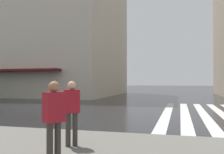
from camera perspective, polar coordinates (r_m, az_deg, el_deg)
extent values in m
cube|color=silver|center=(15.51, 23.38, -7.66)|extent=(13.00, 0.50, 0.01)
cube|color=silver|center=(15.40, 19.67, -7.73)|extent=(13.00, 0.50, 0.01)
cube|color=silver|center=(15.35, 15.91, -7.78)|extent=(13.00, 0.50, 0.01)
cube|color=silver|center=(15.36, 12.14, -7.79)|extent=(13.00, 0.50, 0.01)
cube|color=beige|center=(38.30, -15.79, 10.48)|extent=(17.07, 21.68, 18.86)
cube|color=maroon|center=(5.28, -12.79, -6.54)|extent=(0.47, 0.41, 0.60)
sphere|color=#936B4C|center=(5.25, -12.77, -2.09)|extent=(0.22, 0.22, 0.22)
cylinder|color=#38332D|center=(5.35, -13.67, -14.39)|extent=(0.13, 0.13, 0.86)
cylinder|color=#38332D|center=(5.44, -11.98, -14.17)|extent=(0.13, 0.13, 0.86)
cube|color=maroon|center=(6.74, -8.96, -5.35)|extent=(0.41, 0.47, 0.60)
sphere|color=tan|center=(6.72, -8.95, -1.86)|extent=(0.22, 0.22, 0.22)
cylinder|color=#38332D|center=(6.85, -8.21, -11.44)|extent=(0.13, 0.13, 0.86)
cylinder|color=#38332D|center=(6.83, -9.74, -11.47)|extent=(0.13, 0.13, 0.86)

